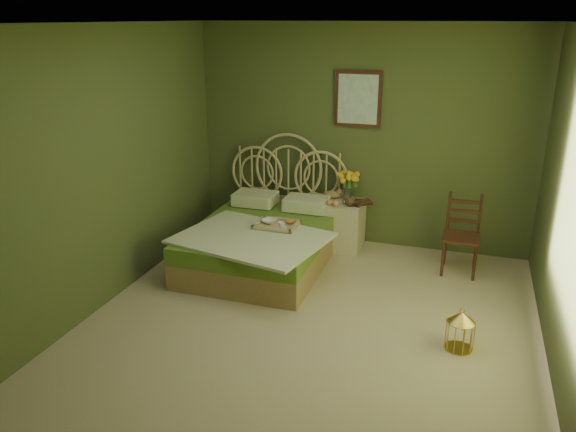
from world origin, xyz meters
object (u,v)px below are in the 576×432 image
(birdcage, at_px, (460,331))
(bed, at_px, (264,238))
(nightstand, at_px, (342,219))
(chair, at_px, (462,229))

(birdcage, bearing_deg, bed, 151.94)
(nightstand, distance_m, birdcage, 2.39)
(nightstand, relative_size, chair, 1.16)
(bed, distance_m, chair, 2.18)
(nightstand, xyz_separation_m, chair, (1.39, -0.25, 0.12))
(bed, xyz_separation_m, chair, (2.12, 0.47, 0.19))
(nightstand, relative_size, birdcage, 2.87)
(bed, xyz_separation_m, birdcage, (2.18, -1.16, -0.12))
(chair, bearing_deg, nightstand, 170.69)
(chair, relative_size, birdcage, 2.47)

